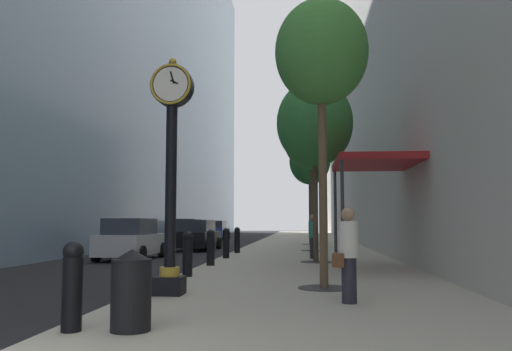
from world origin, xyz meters
TOP-DOWN VIEW (x-y plane):
  - ground_plane at (0.00, 27.00)m, footprint 110.00×110.00m
  - sidewalk_right at (3.35, 30.00)m, footprint 6.70×80.00m
  - building_block_left at (-11.16, 30.00)m, footprint 9.00×80.00m
  - street_clock at (0.73, 5.82)m, footprint 0.84×0.55m
  - bollard_nearest at (0.34, 2.41)m, footprint 0.27×0.27m
  - bollard_third at (0.34, 9.12)m, footprint 0.27×0.27m
  - bollard_fourth at (0.34, 12.47)m, footprint 0.27×0.27m
  - bollard_fifth at (0.34, 15.83)m, footprint 0.27×0.27m
  - bollard_sixth at (0.34, 19.18)m, footprint 0.27×0.27m
  - street_tree_near at (3.74, 7.05)m, footprint 2.04×2.04m
  - street_tree_mid_near at (3.74, 14.16)m, footprint 2.70×2.70m
  - street_tree_mid_far at (3.74, 21.26)m, footprint 2.76×2.76m
  - street_tree_far at (3.74, 28.37)m, footprint 2.56×2.56m
  - trash_bin at (1.09, 2.52)m, footprint 0.53×0.53m
  - pedestrian_walking at (4.09, 5.06)m, footprint 0.52×0.46m
  - pedestrian_by_clock at (3.68, 15.89)m, footprint 0.45×0.45m
  - storefront_awning at (5.46, 11.81)m, footprint 2.40×3.60m
  - car_blue_near at (-4.22, 39.92)m, footprint 2.15×4.11m
  - car_black_mid at (-2.44, 23.53)m, footprint 2.22×4.40m
  - car_white_far at (-4.79, 32.10)m, footprint 1.97×4.69m
  - car_silver_trailing at (-3.69, 16.59)m, footprint 2.01×4.21m

SIDE VIEW (x-z plane):
  - ground_plane at x=0.00m, z-range 0.00..0.00m
  - sidewalk_right at x=3.35m, z-range 0.00..0.14m
  - trash_bin at x=1.09m, z-range 0.15..1.20m
  - bollard_nearest at x=0.34m, z-range 0.17..1.32m
  - bollard_third at x=0.34m, z-range 0.17..1.32m
  - bollard_fourth at x=0.34m, z-range 0.17..1.32m
  - bollard_fifth at x=0.34m, z-range 0.17..1.32m
  - bollard_sixth at x=0.34m, z-range 0.17..1.32m
  - car_blue_near at x=-4.22m, z-range -0.02..1.60m
  - car_black_mid at x=-2.44m, z-range -0.02..1.61m
  - car_silver_trailing at x=-3.69m, z-range -0.03..1.64m
  - car_white_far at x=-4.79m, z-range -0.03..1.70m
  - pedestrian_walking at x=4.09m, z-range 0.18..1.83m
  - pedestrian_by_clock at x=3.68m, z-range 0.19..1.86m
  - street_clock at x=0.73m, z-range 0.37..5.05m
  - storefront_awning at x=5.46m, z-range 1.63..4.93m
  - street_tree_mid_near at x=3.74m, z-range 1.79..8.23m
  - street_tree_near at x=3.74m, z-range 2.06..8.35m
  - street_tree_far at x=3.74m, z-range 1.97..8.63m
  - street_tree_mid_far at x=3.74m, z-range 2.07..9.14m
  - building_block_left at x=-11.16m, z-range 0.00..33.09m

